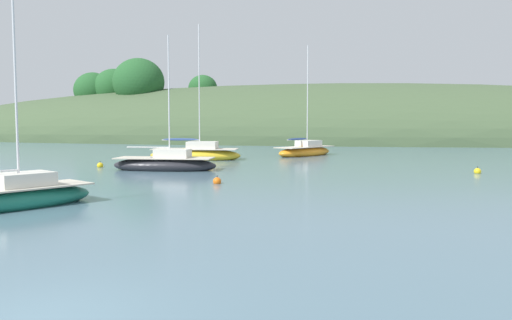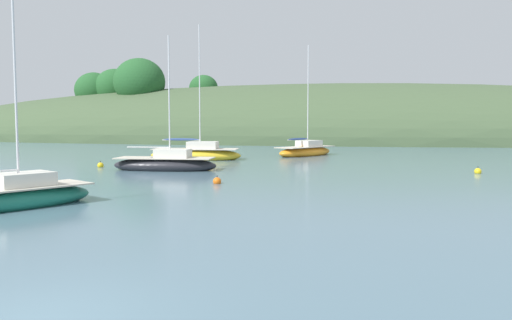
% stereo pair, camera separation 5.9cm
% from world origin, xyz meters
% --- Properties ---
extents(ground_plane, '(400.00, 400.00, 0.00)m').
position_xyz_m(ground_plane, '(0.00, 0.00, 0.00)').
color(ground_plane, slate).
extents(far_shoreline_hill, '(150.00, 36.00, 22.15)m').
position_xyz_m(far_shoreline_hill, '(-0.14, 77.13, 0.13)').
color(far_shoreline_hill, '#425638').
rests_on(far_shoreline_hill, ground).
extents(sailboat_navy_dinghy, '(5.79, 7.26, 10.54)m').
position_xyz_m(sailboat_navy_dinghy, '(0.61, 41.77, 0.43)').
color(sailboat_navy_dinghy, orange).
rests_on(sailboat_navy_dinghy, ground).
extents(sailboat_black_sloop, '(5.25, 6.69, 8.66)m').
position_xyz_m(sailboat_black_sloop, '(-7.63, 10.12, 0.39)').
color(sailboat_black_sloop, '#196B56').
rests_on(sailboat_black_sloop, ground).
extents(sailboat_red_portside, '(7.95, 3.30, 11.55)m').
position_xyz_m(sailboat_red_portside, '(-7.99, 34.99, 0.46)').
color(sailboat_red_portside, gold).
rests_on(sailboat_red_portside, ground).
extents(sailboat_blue_center, '(7.16, 2.85, 9.14)m').
position_xyz_m(sailboat_blue_center, '(-7.22, 25.62, 0.42)').
color(sailboat_blue_center, '#232328').
rests_on(sailboat_blue_center, ground).
extents(mooring_buoy_outer, '(0.44, 0.44, 0.54)m').
position_xyz_m(mooring_buoy_outer, '(-1.89, 18.97, 0.12)').
color(mooring_buoy_outer, orange).
rests_on(mooring_buoy_outer, ground).
extents(mooring_buoy_channel, '(0.44, 0.44, 0.54)m').
position_xyz_m(mooring_buoy_channel, '(12.81, 27.18, 0.12)').
color(mooring_buoy_channel, yellow).
rests_on(mooring_buoy_channel, ground).
extents(mooring_buoy_inner, '(0.44, 0.44, 0.54)m').
position_xyz_m(mooring_buoy_inner, '(-12.55, 26.83, 0.12)').
color(mooring_buoy_inner, yellow).
rests_on(mooring_buoy_inner, ground).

